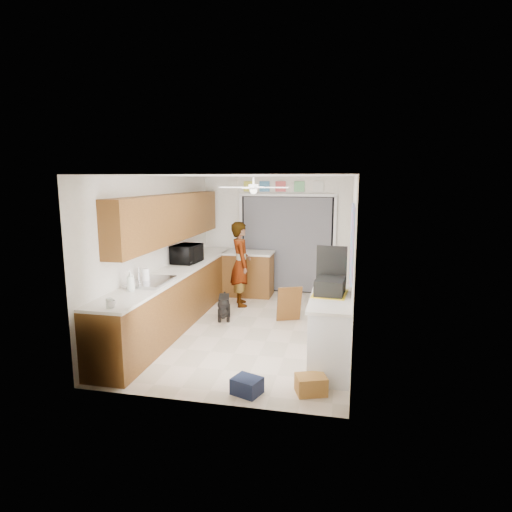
{
  "coord_description": "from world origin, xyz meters",
  "views": [
    {
      "loc": [
        1.5,
        -6.68,
        2.45
      ],
      "look_at": [
        0.0,
        0.4,
        1.15
      ],
      "focal_mm": 30.0,
      "sensor_mm": 36.0,
      "label": 1
    }
  ],
  "objects_px": {
    "suitcase": "(330,286)",
    "paper_towel_roll": "(146,276)",
    "cardboard_box": "(311,385)",
    "dog": "(224,306)",
    "soap_bottle": "(131,281)",
    "navy_crate": "(247,386)",
    "microwave": "(187,254)",
    "man": "(241,264)",
    "cup": "(111,304)"
  },
  "relations": [
    {
      "from": "suitcase",
      "to": "paper_towel_roll",
      "type": "bearing_deg",
      "value": -175.26
    },
    {
      "from": "navy_crate",
      "to": "soap_bottle",
      "type": "bearing_deg",
      "value": 158.07
    },
    {
      "from": "navy_crate",
      "to": "man",
      "type": "bearing_deg",
      "value": 105.04
    },
    {
      "from": "paper_towel_roll",
      "to": "navy_crate",
      "type": "xyz_separation_m",
      "value": [
        1.8,
        -1.18,
        -0.96
      ]
    },
    {
      "from": "man",
      "to": "cup",
      "type": "bearing_deg",
      "value": 146.24
    },
    {
      "from": "man",
      "to": "microwave",
      "type": "bearing_deg",
      "value": 105.22
    },
    {
      "from": "cardboard_box",
      "to": "man",
      "type": "height_order",
      "value": "man"
    },
    {
      "from": "microwave",
      "to": "navy_crate",
      "type": "height_order",
      "value": "microwave"
    },
    {
      "from": "navy_crate",
      "to": "man",
      "type": "height_order",
      "value": "man"
    },
    {
      "from": "soap_bottle",
      "to": "man",
      "type": "bearing_deg",
      "value": 72.3
    },
    {
      "from": "microwave",
      "to": "suitcase",
      "type": "relative_size",
      "value": 1.22
    },
    {
      "from": "cup",
      "to": "suitcase",
      "type": "distance_m",
      "value": 2.79
    },
    {
      "from": "microwave",
      "to": "navy_crate",
      "type": "xyz_separation_m",
      "value": [
        1.78,
        -2.8,
        -1.01
      ]
    },
    {
      "from": "cup",
      "to": "man",
      "type": "height_order",
      "value": "man"
    },
    {
      "from": "paper_towel_roll",
      "to": "suitcase",
      "type": "bearing_deg",
      "value": -0.57
    },
    {
      "from": "cardboard_box",
      "to": "dog",
      "type": "height_order",
      "value": "dog"
    },
    {
      "from": "paper_towel_roll",
      "to": "man",
      "type": "relative_size",
      "value": 0.14
    },
    {
      "from": "suitcase",
      "to": "microwave",
      "type": "bearing_deg",
      "value": 153.41
    },
    {
      "from": "cup",
      "to": "navy_crate",
      "type": "distance_m",
      "value": 1.88
    },
    {
      "from": "man",
      "to": "soap_bottle",
      "type": "bearing_deg",
      "value": 140.3
    },
    {
      "from": "microwave",
      "to": "cup",
      "type": "xyz_separation_m",
      "value": [
        0.13,
        -2.84,
        -0.12
      ]
    },
    {
      "from": "cardboard_box",
      "to": "man",
      "type": "distance_m",
      "value": 3.75
    },
    {
      "from": "microwave",
      "to": "dog",
      "type": "height_order",
      "value": "microwave"
    },
    {
      "from": "microwave",
      "to": "navy_crate",
      "type": "distance_m",
      "value": 3.47
    },
    {
      "from": "microwave",
      "to": "cardboard_box",
      "type": "distance_m",
      "value": 3.77
    },
    {
      "from": "microwave",
      "to": "dog",
      "type": "xyz_separation_m",
      "value": [
        0.78,
        -0.29,
        -0.87
      ]
    },
    {
      "from": "soap_bottle",
      "to": "dog",
      "type": "xyz_separation_m",
      "value": [
        0.79,
        1.79,
        -0.85
      ]
    },
    {
      "from": "soap_bottle",
      "to": "cup",
      "type": "relative_size",
      "value": 2.55
    },
    {
      "from": "cardboard_box",
      "to": "paper_towel_roll",
      "type": "bearing_deg",
      "value": 158.07
    },
    {
      "from": "cup",
      "to": "navy_crate",
      "type": "bearing_deg",
      "value": 1.17
    },
    {
      "from": "cup",
      "to": "man",
      "type": "distance_m",
      "value": 3.56
    },
    {
      "from": "cup",
      "to": "dog",
      "type": "distance_m",
      "value": 2.73
    },
    {
      "from": "cup",
      "to": "man",
      "type": "bearing_deg",
      "value": 78.24
    },
    {
      "from": "soap_bottle",
      "to": "paper_towel_roll",
      "type": "distance_m",
      "value": 0.45
    },
    {
      "from": "microwave",
      "to": "soap_bottle",
      "type": "distance_m",
      "value": 2.08
    },
    {
      "from": "cup",
      "to": "dog",
      "type": "height_order",
      "value": "cup"
    },
    {
      "from": "navy_crate",
      "to": "man",
      "type": "distance_m",
      "value": 3.64
    },
    {
      "from": "paper_towel_roll",
      "to": "suitcase",
      "type": "xyz_separation_m",
      "value": [
        2.67,
        -0.03,
        -0.01
      ]
    },
    {
      "from": "cardboard_box",
      "to": "man",
      "type": "relative_size",
      "value": 0.21
    },
    {
      "from": "microwave",
      "to": "cardboard_box",
      "type": "bearing_deg",
      "value": -132.39
    },
    {
      "from": "paper_towel_roll",
      "to": "cardboard_box",
      "type": "bearing_deg",
      "value": -21.93
    },
    {
      "from": "man",
      "to": "paper_towel_roll",
      "type": "bearing_deg",
      "value": 137.05
    },
    {
      "from": "paper_towel_roll",
      "to": "dog",
      "type": "bearing_deg",
      "value": 59.34
    },
    {
      "from": "soap_bottle",
      "to": "navy_crate",
      "type": "xyz_separation_m",
      "value": [
        1.8,
        -0.72,
        -0.99
      ]
    },
    {
      "from": "cardboard_box",
      "to": "man",
      "type": "xyz_separation_m",
      "value": [
        -1.65,
        3.29,
        0.72
      ]
    },
    {
      "from": "dog",
      "to": "navy_crate",
      "type": "bearing_deg",
      "value": -82.12
    },
    {
      "from": "paper_towel_roll",
      "to": "cup",
      "type": "bearing_deg",
      "value": -83.14
    },
    {
      "from": "microwave",
      "to": "paper_towel_roll",
      "type": "distance_m",
      "value": 1.63
    },
    {
      "from": "soap_bottle",
      "to": "man",
      "type": "height_order",
      "value": "man"
    },
    {
      "from": "cup",
      "to": "suitcase",
      "type": "relative_size",
      "value": 0.23
    }
  ]
}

